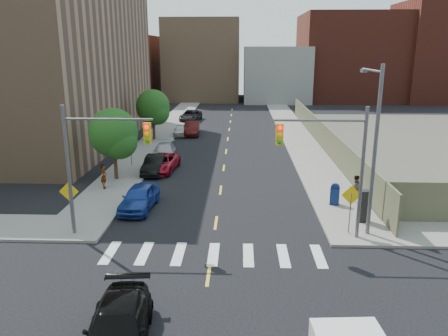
# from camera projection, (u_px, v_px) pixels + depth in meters

# --- Properties ---
(ground) EXTENTS (160.00, 160.00, 0.00)m
(ground) POSITION_uv_depth(u_px,v_px,m) (205.00, 300.00, 17.42)
(ground) COLOR black
(ground) RESTS_ON ground
(sidewalk_nw) EXTENTS (3.50, 73.00, 0.15)m
(sidewalk_nw) POSITION_uv_depth(u_px,v_px,m) (171.00, 124.00, 57.67)
(sidewalk_nw) COLOR gray
(sidewalk_nw) RESTS_ON ground
(sidewalk_ne) EXTENTS (3.50, 73.00, 0.15)m
(sidewalk_ne) POSITION_uv_depth(u_px,v_px,m) (289.00, 124.00, 57.11)
(sidewalk_ne) COLOR gray
(sidewalk_ne) RESTS_ON ground
(fence_north) EXTENTS (0.12, 44.00, 2.50)m
(fence_north) POSITION_uv_depth(u_px,v_px,m) (322.00, 136.00, 43.73)
(fence_north) COLOR #616446
(fence_north) RESTS_ON ground
(building_nw) EXTENTS (22.00, 30.00, 16.00)m
(building_nw) POSITION_uv_depth(u_px,v_px,m) (15.00, 65.00, 45.00)
(building_nw) COLOR #8C6B4C
(building_nw) RESTS_ON ground
(bg_bldg_west) EXTENTS (14.00, 18.00, 12.00)m
(bg_bldg_west) POSITION_uv_depth(u_px,v_px,m) (120.00, 68.00, 84.07)
(bg_bldg_west) COLOR #592319
(bg_bldg_west) RESTS_ON ground
(bg_bldg_midwest) EXTENTS (14.00, 16.00, 15.00)m
(bg_bldg_midwest) POSITION_uv_depth(u_px,v_px,m) (203.00, 60.00, 85.02)
(bg_bldg_midwest) COLOR #8C6B4C
(bg_bldg_midwest) RESTS_ON ground
(bg_bldg_center) EXTENTS (12.00, 16.00, 10.00)m
(bg_bldg_center) POSITION_uv_depth(u_px,v_px,m) (275.00, 74.00, 83.26)
(bg_bldg_center) COLOR gray
(bg_bldg_center) RESTS_ON ground
(bg_bldg_east) EXTENTS (18.00, 18.00, 16.00)m
(bg_bldg_east) POSITION_uv_depth(u_px,v_px,m) (348.00, 57.00, 83.89)
(bg_bldg_east) COLOR #592319
(bg_bldg_east) RESTS_ON ground
(bg_bldg_fareast) EXTENTS (14.00, 16.00, 18.00)m
(bg_bldg_fareast) POSITION_uv_depth(u_px,v_px,m) (438.00, 52.00, 81.12)
(bg_bldg_fareast) COLOR #592319
(bg_bldg_fareast) RESTS_ON ground
(signal_nw) EXTENTS (4.59, 0.30, 7.00)m
(signal_nw) POSITION_uv_depth(u_px,v_px,m) (96.00, 154.00, 22.22)
(signal_nw) COLOR #59595E
(signal_nw) RESTS_ON ground
(signal_ne) EXTENTS (4.59, 0.30, 7.00)m
(signal_ne) POSITION_uv_depth(u_px,v_px,m) (333.00, 156.00, 21.79)
(signal_ne) COLOR #59595E
(signal_ne) RESTS_ON ground
(streetlight_ne) EXTENTS (0.25, 3.70, 9.00)m
(streetlight_ne) POSITION_uv_depth(u_px,v_px,m) (374.00, 139.00, 22.39)
(streetlight_ne) COLOR #59595E
(streetlight_ne) RESTS_ON ground
(warn_sign_nw) EXTENTS (1.06, 0.06, 2.83)m
(warn_sign_nw) POSITION_uv_depth(u_px,v_px,m) (69.00, 197.00, 23.44)
(warn_sign_nw) COLOR #59595E
(warn_sign_nw) RESTS_ON ground
(warn_sign_ne) EXTENTS (1.06, 0.06, 2.83)m
(warn_sign_ne) POSITION_uv_depth(u_px,v_px,m) (351.00, 200.00, 22.90)
(warn_sign_ne) COLOR #59595E
(warn_sign_ne) RESTS_ON ground
(warn_sign_midwest) EXTENTS (1.06, 0.06, 2.83)m
(warn_sign_midwest) POSITION_uv_depth(u_px,v_px,m) (131.00, 144.00, 36.44)
(warn_sign_midwest) COLOR #59595E
(warn_sign_midwest) RESTS_ON ground
(tree_west_near) EXTENTS (3.66, 3.64, 5.52)m
(tree_west_near) POSITION_uv_depth(u_px,v_px,m) (114.00, 136.00, 32.25)
(tree_west_near) COLOR #332114
(tree_west_near) RESTS_ON ground
(tree_west_far) EXTENTS (3.66, 3.64, 5.52)m
(tree_west_far) POSITION_uv_depth(u_px,v_px,m) (153.00, 109.00, 46.70)
(tree_west_far) COLOR #332114
(tree_west_far) RESTS_ON ground
(parked_car_blue) EXTENTS (2.10, 4.57, 1.52)m
(parked_car_blue) POSITION_uv_depth(u_px,v_px,m) (139.00, 198.00, 27.10)
(parked_car_blue) COLOR navy
(parked_car_blue) RESTS_ON ground
(parked_car_black) EXTENTS (1.62, 4.35, 1.42)m
(parked_car_black) POSITION_uv_depth(u_px,v_px,m) (155.00, 164.00, 34.99)
(parked_car_black) COLOR black
(parked_car_black) RESTS_ON ground
(parked_car_red) EXTENTS (2.76, 5.14, 1.37)m
(parked_car_red) POSITION_uv_depth(u_px,v_px,m) (161.00, 163.00, 35.51)
(parked_car_red) COLOR #AB1122
(parked_car_red) RESTS_ON ground
(parked_car_silver) EXTENTS (2.33, 4.86, 1.37)m
(parked_car_silver) POSITION_uv_depth(u_px,v_px,m) (164.00, 152.00, 39.46)
(parked_car_silver) COLOR #ABADB2
(parked_car_silver) RESTS_ON ground
(parked_car_white) EXTENTS (1.72, 3.74, 1.24)m
(parked_car_white) POSITION_uv_depth(u_px,v_px,m) (180.00, 130.00, 50.03)
(parked_car_white) COLOR #BBBBBB
(parked_car_white) RESTS_ON ground
(parked_car_maroon) EXTENTS (1.94, 4.79, 1.54)m
(parked_car_maroon) POSITION_uv_depth(u_px,v_px,m) (192.00, 128.00, 50.50)
(parked_car_maroon) COLOR #3C0D0C
(parked_car_maroon) RESTS_ON ground
(parked_car_grey) EXTENTS (2.94, 5.51, 1.47)m
(parked_car_grey) POSITION_uv_depth(u_px,v_px,m) (191.00, 116.00, 60.20)
(parked_car_grey) COLOR black
(parked_car_grey) RESTS_ON ground
(black_sedan) EXTENTS (2.49, 5.16, 1.45)m
(black_sedan) POSITION_uv_depth(u_px,v_px,m) (118.00, 328.00, 14.51)
(black_sedan) COLOR black
(black_sedan) RESTS_ON ground
(mailbox) EXTENTS (0.66, 0.57, 1.39)m
(mailbox) POSITION_uv_depth(u_px,v_px,m) (335.00, 194.00, 27.50)
(mailbox) COLOR #0D1D4E
(mailbox) RESTS_ON sidewalk_ne
(payphone) EXTENTS (0.63, 0.55, 1.85)m
(payphone) POSITION_uv_depth(u_px,v_px,m) (364.00, 206.00, 24.73)
(payphone) COLOR black
(payphone) RESTS_ON sidewalk_ne
(pedestrian_west) EXTENTS (0.61, 0.74, 1.76)m
(pedestrian_west) POSITION_uv_depth(u_px,v_px,m) (104.00, 176.00, 30.65)
(pedestrian_west) COLOR gray
(pedestrian_west) RESTS_ON sidewalk_nw
(pedestrian_east) EXTENTS (0.89, 0.72, 1.73)m
(pedestrian_east) POSITION_uv_depth(u_px,v_px,m) (355.00, 188.00, 28.07)
(pedestrian_east) COLOR gray
(pedestrian_east) RESTS_ON sidewalk_ne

